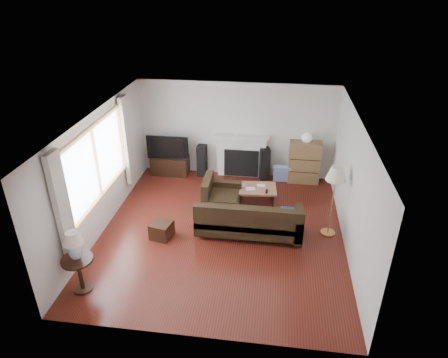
# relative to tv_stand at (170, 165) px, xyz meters

# --- Properties ---
(room) EXTENTS (5.10, 5.60, 2.54)m
(room) POSITION_rel_tv_stand_xyz_m (1.76, -2.50, 1.00)
(room) COLOR #541B12
(room) RESTS_ON ground
(window) EXTENTS (0.12, 2.74, 1.54)m
(window) POSITION_rel_tv_stand_xyz_m (-0.69, -2.70, 1.30)
(window) COLOR #996838
(window) RESTS_ON room
(curtain_near) EXTENTS (0.10, 0.35, 2.10)m
(curtain_near) POSITION_rel_tv_stand_xyz_m (-0.64, -4.22, 1.15)
(curtain_near) COLOR beige
(curtain_near) RESTS_ON room
(curtain_far) EXTENTS (0.10, 0.35, 2.10)m
(curtain_far) POSITION_rel_tv_stand_xyz_m (-0.64, -1.18, 1.15)
(curtain_far) COLOR beige
(curtain_far) RESTS_ON room
(fireplace) EXTENTS (1.40, 0.26, 1.15)m
(fireplace) POSITION_rel_tv_stand_xyz_m (1.91, 0.14, 0.33)
(fireplace) COLOR white
(fireplace) RESTS_ON room
(tv_stand) EXTENTS (0.99, 0.45, 0.49)m
(tv_stand) POSITION_rel_tv_stand_xyz_m (0.00, 0.00, 0.00)
(tv_stand) COLOR black
(tv_stand) RESTS_ON ground
(television) EXTENTS (1.10, 0.14, 0.63)m
(television) POSITION_rel_tv_stand_xyz_m (0.00, 0.00, 0.56)
(television) COLOR black
(television) RESTS_ON tv_stand
(speaker_left) EXTENTS (0.25, 0.29, 0.84)m
(speaker_left) POSITION_rel_tv_stand_xyz_m (0.87, 0.05, 0.17)
(speaker_left) COLOR black
(speaker_left) RESTS_ON ground
(speaker_right) EXTENTS (0.31, 0.34, 0.86)m
(speaker_right) POSITION_rel_tv_stand_xyz_m (2.52, 0.05, 0.18)
(speaker_right) COLOR black
(speaker_right) RESTS_ON ground
(bookshelf) EXTENTS (0.79, 0.38, 1.09)m
(bookshelf) POSITION_rel_tv_stand_xyz_m (3.53, 0.03, 0.30)
(bookshelf) COLOR brown
(bookshelf) RESTS_ON ground
(globe_lamp) EXTENTS (0.26, 0.26, 0.26)m
(globe_lamp) POSITION_rel_tv_stand_xyz_m (3.53, 0.03, 0.97)
(globe_lamp) COLOR white
(globe_lamp) RESTS_ON bookshelf
(sectional_sofa) EXTENTS (2.35, 1.72, 0.76)m
(sectional_sofa) POSITION_rel_tv_stand_xyz_m (2.32, -2.48, 0.13)
(sectional_sofa) COLOR black
(sectional_sofa) RESTS_ON ground
(coffee_table) EXTENTS (1.21, 0.72, 0.45)m
(coffee_table) POSITION_rel_tv_stand_xyz_m (2.27, -1.30, -0.02)
(coffee_table) COLOR #986248
(coffee_table) RESTS_ON ground
(footstool) EXTENTS (0.48, 0.48, 0.34)m
(footstool) POSITION_rel_tv_stand_xyz_m (0.55, -2.84, -0.08)
(footstool) COLOR black
(footstool) RESTS_ON ground
(floor_lamp) EXTENTS (0.53, 0.53, 1.55)m
(floor_lamp) POSITION_rel_tv_stand_xyz_m (3.97, -2.25, 0.53)
(floor_lamp) COLOR #CA8546
(floor_lamp) RESTS_ON ground
(side_table) EXTENTS (0.53, 0.53, 0.66)m
(side_table) POSITION_rel_tv_stand_xyz_m (-0.39, -4.52, 0.08)
(side_table) COLOR black
(side_table) RESTS_ON ground
(table_lamp) EXTENTS (0.33, 0.33, 0.53)m
(table_lamp) POSITION_rel_tv_stand_xyz_m (-0.39, -4.52, 0.68)
(table_lamp) COLOR silver
(table_lamp) RESTS_ON side_table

